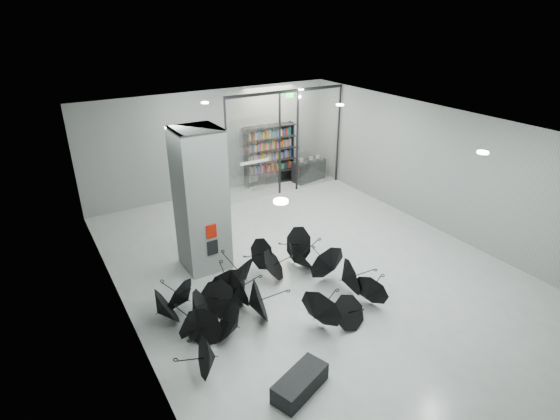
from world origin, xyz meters
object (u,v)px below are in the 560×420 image
bench (300,383)px  umbrella_cluster (262,294)px  column (201,201)px  bookshelf (269,155)px  shop_counter (309,170)px

bench → umbrella_cluster: size_ratio=0.22×
column → bench: bearing=-92.5°
bookshelf → umbrella_cluster: size_ratio=0.44×
bookshelf → column: bearing=-126.5°
bench → shop_counter: 11.52m
shop_counter → umbrella_cluster: (-5.95, -6.63, -0.13)m
column → bench: (-0.23, -5.28, -1.80)m
column → bookshelf: (4.85, 4.75, -0.78)m
bookshelf → umbrella_cluster: bookshelf is taller
bench → umbrella_cluster: (0.70, 2.77, 0.12)m
bookshelf → shop_counter: bearing=-12.7°
column → shop_counter: (6.42, 4.12, -1.56)m
column → umbrella_cluster: bearing=-79.5°
column → shop_counter: 7.79m
column → bookshelf: bearing=44.4°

